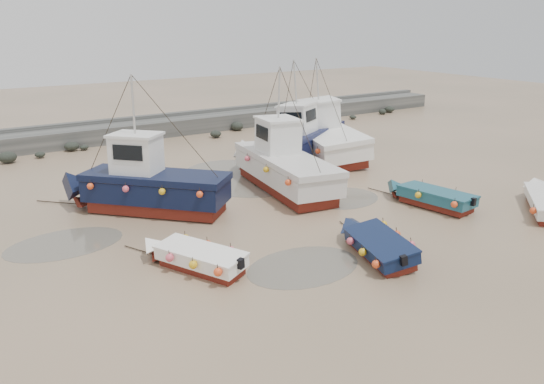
{
  "coord_description": "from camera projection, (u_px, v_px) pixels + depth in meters",
  "views": [
    {
      "loc": [
        -12.65,
        -16.37,
        8.55
      ],
      "look_at": [
        -0.82,
        1.99,
        1.4
      ],
      "focal_mm": 35.0,
      "sensor_mm": 36.0,
      "label": 1
    }
  ],
  "objects": [
    {
      "name": "cabin_boat_2",
      "position": [
        303.0,
        140.0,
        33.14
      ],
      "size": [
        9.69,
        6.41,
        6.22
      ],
      "rotation": [
        0.0,
        0.0,
        2.08
      ],
      "color": "maroon",
      "rests_on": "ground"
    },
    {
      "name": "ground",
      "position": [
        314.0,
        233.0,
        22.24
      ],
      "size": [
        120.0,
        120.0,
        0.0
      ],
      "primitive_type": "plane",
      "color": "#A28265",
      "rests_on": "ground"
    },
    {
      "name": "seawall",
      "position": [
        137.0,
        130.0,
        39.64
      ],
      "size": [
        60.0,
        4.92,
        1.5
      ],
      "color": "#5F5E5A",
      "rests_on": "ground"
    },
    {
      "name": "puddle_b",
      "position": [
        341.0,
        198.0,
        26.55
      ],
      "size": [
        3.98,
        3.98,
        0.01
      ],
      "primitive_type": "cylinder",
      "color": "#605A4E",
      "rests_on": "ground"
    },
    {
      "name": "cabin_boat_0",
      "position": [
        143.0,
        183.0,
        24.37
      ],
      "size": [
        7.64,
        7.76,
        6.22
      ],
      "rotation": [
        0.0,
        0.0,
        0.78
      ],
      "color": "maroon",
      "rests_on": "ground"
    },
    {
      "name": "person",
      "position": [
        140.0,
        205.0,
        25.57
      ],
      "size": [
        0.68,
        0.47,
        1.79
      ],
      "primitive_type": "imported",
      "rotation": [
        0.0,
        0.0,
        3.21
      ],
      "color": "#181A3B",
      "rests_on": "ground"
    },
    {
      "name": "cabin_boat_1",
      "position": [
        280.0,
        163.0,
        27.9
      ],
      "size": [
        3.9,
        10.97,
        6.22
      ],
      "rotation": [
        0.0,
        0.0,
        -0.13
      ],
      "color": "maroon",
      "rests_on": "ground"
    },
    {
      "name": "dinghy_1",
      "position": [
        378.0,
        241.0,
        20.03
      ],
      "size": [
        2.66,
        5.52,
        1.43
      ],
      "rotation": [
        0.0,
        0.0,
        -0.28
      ],
      "color": "maroon",
      "rests_on": "ground"
    },
    {
      "name": "cabin_boat_3",
      "position": [
        324.0,
        136.0,
        34.34
      ],
      "size": [
        5.5,
        10.6,
        6.22
      ],
      "rotation": [
        0.0,
        0.0,
        -0.3
      ],
      "color": "maroon",
      "rests_on": "ground"
    },
    {
      "name": "dinghy_2",
      "position": [
        429.0,
        194.0,
        25.35
      ],
      "size": [
        2.36,
        5.78,
        1.43
      ],
      "rotation": [
        0.0,
        0.0,
        0.18
      ],
      "color": "maroon",
      "rests_on": "ground"
    },
    {
      "name": "puddle_a",
      "position": [
        303.0,
        266.0,
        19.21
      ],
      "size": [
        4.43,
        4.43,
        0.01
      ],
      "primitive_type": "cylinder",
      "color": "#605A4E",
      "rests_on": "ground"
    },
    {
      "name": "puddle_c",
      "position": [
        65.0,
        244.0,
        21.14
      ],
      "size": [
        4.59,
        4.59,
        0.01
      ],
      "primitive_type": "cylinder",
      "color": "#605A4E",
      "rests_on": "ground"
    },
    {
      "name": "dinghy_0",
      "position": [
        193.0,
        254.0,
        18.94
      ],
      "size": [
        3.0,
        5.31,
        1.43
      ],
      "rotation": [
        0.0,
        0.0,
        0.45
      ],
      "color": "maroon",
      "rests_on": "ground"
    },
    {
      "name": "puddle_d",
      "position": [
        241.0,
        177.0,
        30.15
      ],
      "size": [
        6.36,
        6.36,
        0.01
      ],
      "primitive_type": "cylinder",
      "color": "#605A4E",
      "rests_on": "ground"
    }
  ]
}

